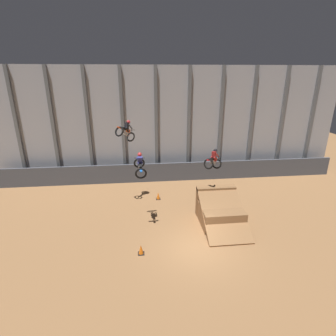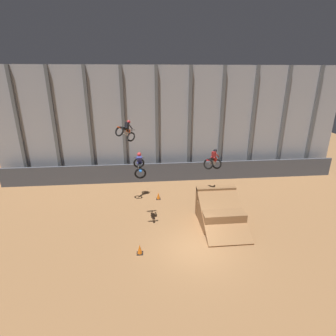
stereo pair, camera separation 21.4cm
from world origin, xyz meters
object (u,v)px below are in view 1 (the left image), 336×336
at_px(rider_bike_center_air, 140,165).
at_px(traffic_cone_arena_edge, 158,196).
at_px(dirt_ramp, 219,211).
at_px(rider_bike_left_air, 126,131).
at_px(rider_bike_right_air, 213,161).
at_px(traffic_cone_near_ramp, 141,250).

relative_size(rider_bike_center_air, traffic_cone_arena_edge, 3.17).
bearing_deg(traffic_cone_arena_edge, dirt_ramp, -44.45).
height_order(dirt_ramp, traffic_cone_arena_edge, dirt_ramp).
relative_size(rider_bike_left_air, rider_bike_center_air, 0.97).
height_order(rider_bike_left_air, rider_bike_center_air, rider_bike_left_air).
bearing_deg(rider_bike_right_air, traffic_cone_near_ramp, -98.50).
xyz_separation_m(rider_bike_center_air, traffic_cone_near_ramp, (-0.12, -3.20, -3.95)).
distance_m(rider_bike_left_air, traffic_cone_arena_edge, 5.89).
bearing_deg(rider_bike_left_air, rider_bike_center_air, -37.70).
height_order(dirt_ramp, rider_bike_right_air, rider_bike_right_air).
relative_size(traffic_cone_near_ramp, traffic_cone_arena_edge, 1.00).
relative_size(rider_bike_center_air, rider_bike_right_air, 1.07).
bearing_deg(rider_bike_right_air, traffic_cone_arena_edge, -171.11).
height_order(rider_bike_left_air, traffic_cone_near_ramp, rider_bike_left_air).
bearing_deg(dirt_ramp, rider_bike_left_air, 149.74).
xyz_separation_m(rider_bike_right_air, traffic_cone_near_ramp, (-5.20, -4.45, -3.65)).
relative_size(rider_bike_right_air, traffic_cone_near_ramp, 2.97).
xyz_separation_m(dirt_ramp, traffic_cone_arena_edge, (-3.92, 3.85, -0.51)).
xyz_separation_m(rider_bike_left_air, traffic_cone_arena_edge, (2.30, 0.22, -5.42)).
xyz_separation_m(traffic_cone_near_ramp, traffic_cone_arena_edge, (1.48, 6.78, 0.00)).
distance_m(rider_bike_right_air, traffic_cone_near_ramp, 7.76).
relative_size(dirt_ramp, rider_bike_right_air, 2.41).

